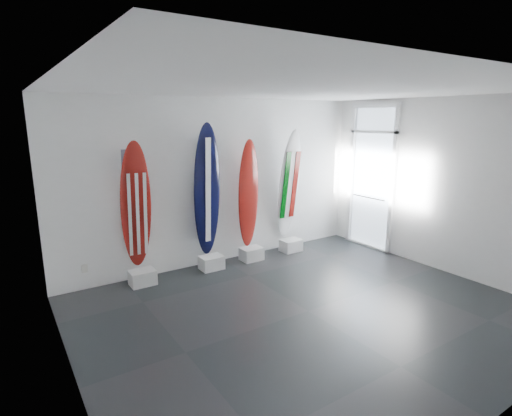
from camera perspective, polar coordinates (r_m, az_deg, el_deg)
floor at (r=5.84m, az=7.43°, el=-14.36°), size 6.00×6.00×0.00m
ceiling at (r=5.21m, az=8.41°, el=16.48°), size 6.00×6.00×0.00m
wall_back at (r=7.35m, az=-5.03°, el=3.71°), size 6.00×0.00×6.00m
wall_left at (r=4.09m, az=-25.83°, el=-4.89°), size 0.00×5.00×5.00m
wall_right at (r=7.62m, az=25.18°, el=2.86°), size 0.00×5.00×5.00m
display_block_usa at (r=6.82m, az=-15.88°, el=-9.52°), size 0.40×0.30×0.24m
surfboard_usa at (r=6.58m, az=-16.75°, el=0.20°), size 0.52×0.47×2.10m
display_block_navy at (r=7.25m, az=-6.37°, el=-7.74°), size 0.40×0.30×0.24m
surfboard_navy at (r=7.00m, az=-7.00°, el=2.45°), size 0.55×0.24×2.34m
display_block_swiss at (r=7.65m, az=-0.65°, el=-6.55°), size 0.40×0.30×0.24m
surfboard_swiss at (r=7.44m, az=-1.09°, el=1.98°), size 0.47×0.20×2.04m
display_block_italy at (r=8.18m, az=5.00°, el=-5.32°), size 0.40×0.30×0.24m
surfboard_italy at (r=7.96m, az=4.72°, el=3.23°), size 0.52×0.42×2.21m
wall_outlet at (r=6.85m, az=-23.25°, el=-7.94°), size 0.09×0.02×0.13m
glass_door at (r=8.50m, az=16.15°, el=3.97°), size 0.12×1.16×2.85m
balcony at (r=9.71m, az=20.95°, el=-0.90°), size 2.80×2.20×1.20m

